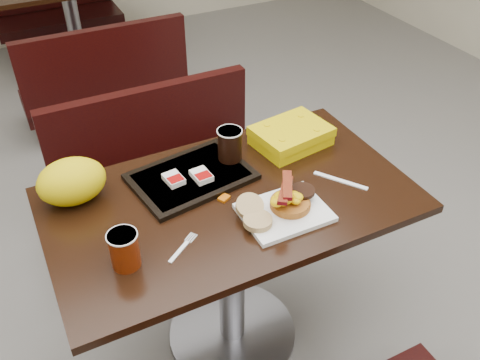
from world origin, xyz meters
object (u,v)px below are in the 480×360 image
tray (191,177)px  fork (179,252)px  pancake_stack (290,203)px  bench_far_s (101,73)px  platter (284,212)px  hashbrown_sleeve_left (174,179)px  clamshell (291,136)px  table_near (232,274)px  coffee_cup_far (230,145)px  knife (340,181)px  bench_far_n (56,5)px  paper_bag (72,181)px  hashbrown_sleeve_right (201,176)px  table_far (75,32)px  coffee_cup_near (124,250)px  bench_near_n (167,176)px

tray → fork: bearing=-127.0°
fork → pancake_stack: bearing=-33.2°
bench_far_s → platter: platter is taller
hashbrown_sleeve_left → bench_far_s: bearing=78.0°
bench_far_s → clamshell: 1.80m
table_near → coffee_cup_far: size_ratio=10.38×
knife → coffee_cup_far: coffee_cup_far is taller
bench_far_n → clamshell: (0.34, -3.12, 0.43)m
bench_far_n → fork: (-0.25, -3.46, 0.39)m
tray → coffee_cup_far: size_ratio=3.41×
bench_far_n → platter: bearing=-88.1°
table_near → hashbrown_sleeve_left: size_ratio=16.06×
clamshell → paper_bag: paper_bag is taller
bench_far_s → fork: fork is taller
bench_far_n → paper_bag: 3.16m
pancake_stack → tray: pancake_stack is taller
fork → coffee_cup_far: size_ratio=1.15×
platter → paper_bag: (-0.57, 0.37, 0.07)m
paper_bag → bench_far_n: bearing=81.5°
bench_far_n → hashbrown_sleeve_left: 3.19m
hashbrown_sleeve_right → coffee_cup_far: size_ratio=0.66×
clamshell → platter: bearing=-132.1°
coffee_cup_far → table_far: bearing=92.0°
bench_far_n → knife: (0.37, -3.39, 0.39)m
table_near → bench_far_n: size_ratio=1.20×
knife → paper_bag: bearing=-144.8°
pancake_stack → paper_bag: paper_bag is taller
bench_far_n → table_far: bearing=-90.0°
table_near → bench_far_s: bearing=90.0°
hashbrown_sleeve_left → paper_bag: (-0.31, 0.07, 0.05)m
platter → fork: platter is taller
paper_bag → hashbrown_sleeve_left: bearing=-13.2°
tray → table_near: bearing=-70.7°
table_near → clamshell: size_ratio=4.48×
clamshell → paper_bag: 0.80m
pancake_stack → hashbrown_sleeve_left: 0.40m
table_far → knife: 2.75m
clamshell → hashbrown_sleeve_right: bearing=-178.7°
clamshell → coffee_cup_near: bearing=-164.8°
coffee_cup_near → bench_far_n: bearing=83.5°
bench_far_n → platter: (0.11, -3.45, 0.40)m
table_near → knife: 0.54m
coffee_cup_near → clamshell: (0.73, 0.32, -0.02)m
bench_near_n → knife: knife is taller
bench_near_n → paper_bag: bearing=-133.3°
hashbrown_sleeve_right → clamshell: bearing=4.8°
platter → paper_bag: paper_bag is taller
bench_near_n → tray: size_ratio=2.54×
coffee_cup_far → coffee_cup_near: bearing=-146.6°
paper_bag → bench_near_n: bearing=46.7°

